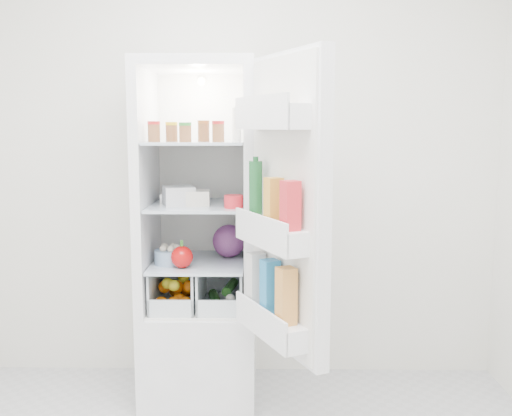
{
  "coord_description": "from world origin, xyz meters",
  "views": [
    {
      "loc": [
        0.15,
        -1.8,
        1.46
      ],
      "look_at": [
        0.11,
        0.95,
        1.07
      ],
      "focal_mm": 40.0,
      "sensor_mm": 36.0,
      "label": 1
    }
  ],
  "objects_px": {
    "refrigerator": "(201,273)",
    "mushroom_bowl": "(170,257)",
    "fridge_door": "(283,213)",
    "red_cabbage": "(229,241)"
  },
  "relations": [
    {
      "from": "refrigerator",
      "to": "mushroom_bowl",
      "type": "bearing_deg",
      "value": -138.86
    },
    {
      "from": "red_cabbage",
      "to": "mushroom_bowl",
      "type": "relative_size",
      "value": 1.14
    },
    {
      "from": "mushroom_bowl",
      "to": "fridge_door",
      "type": "relative_size",
      "value": 0.12
    },
    {
      "from": "red_cabbage",
      "to": "mushroom_bowl",
      "type": "xyz_separation_m",
      "value": [
        -0.3,
        -0.16,
        -0.05
      ]
    },
    {
      "from": "refrigerator",
      "to": "mushroom_bowl",
      "type": "xyz_separation_m",
      "value": [
        -0.15,
        -0.13,
        0.12
      ]
    },
    {
      "from": "mushroom_bowl",
      "to": "refrigerator",
      "type": "bearing_deg",
      "value": 41.14
    },
    {
      "from": "refrigerator",
      "to": "red_cabbage",
      "type": "height_order",
      "value": "refrigerator"
    },
    {
      "from": "mushroom_bowl",
      "to": "fridge_door",
      "type": "bearing_deg",
      "value": -39.81
    },
    {
      "from": "refrigerator",
      "to": "mushroom_bowl",
      "type": "height_order",
      "value": "refrigerator"
    },
    {
      "from": "red_cabbage",
      "to": "fridge_door",
      "type": "height_order",
      "value": "fridge_door"
    }
  ]
}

